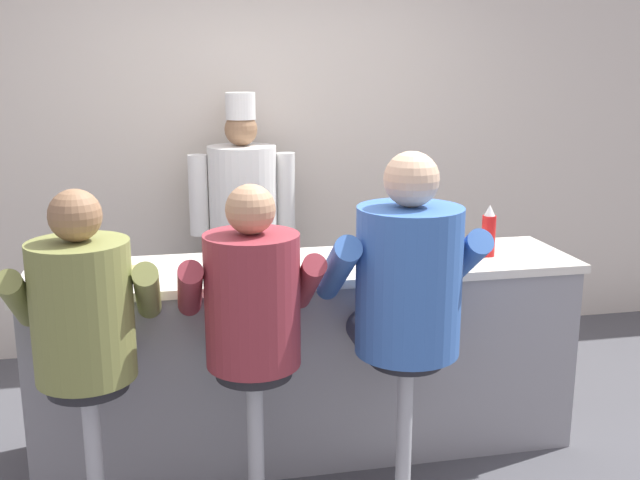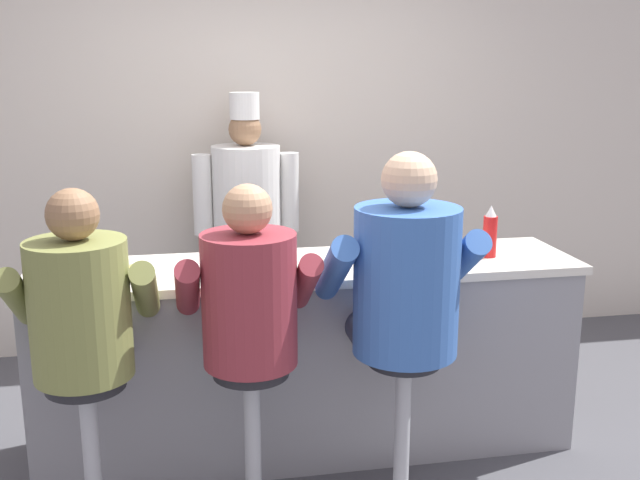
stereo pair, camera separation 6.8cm
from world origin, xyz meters
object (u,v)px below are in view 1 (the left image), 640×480
object	(u,v)px
cereal_bowl	(86,268)
coffee_mug_tan	(390,250)
water_pitcher_clear	(427,237)
diner_seated_blue	(405,287)
ketchup_bottle_red	(489,232)
breakfast_plate	(137,273)
mustard_bottle_yellow	(453,247)
hot_sauce_bottle_orange	(407,255)
diner_seated_maroon	(252,309)
cook_in_whites_near	(243,216)
diner_seated_olive	(84,320)

from	to	relation	value
cereal_bowl	coffee_mug_tan	distance (m)	1.43
water_pitcher_clear	diner_seated_blue	world-z (taller)	diner_seated_blue
ketchup_bottle_red	breakfast_plate	size ratio (longest dim) A/B	1.01
diner_seated_blue	cereal_bowl	bearing A→B (deg)	156.44
mustard_bottle_yellow	diner_seated_blue	world-z (taller)	diner_seated_blue
coffee_mug_tan	diner_seated_blue	size ratio (longest dim) A/B	0.09
ketchup_bottle_red	mustard_bottle_yellow	size ratio (longest dim) A/B	1.29
ketchup_bottle_red	coffee_mug_tan	world-z (taller)	ketchup_bottle_red
hot_sauce_bottle_orange	diner_seated_maroon	world-z (taller)	diner_seated_maroon
water_pitcher_clear	breakfast_plate	distance (m)	1.38
coffee_mug_tan	cook_in_whites_near	size ratio (longest dim) A/B	0.08
diner_seated_maroon	breakfast_plate	bearing A→B (deg)	131.82
coffee_mug_tan	ketchup_bottle_red	bearing A→B (deg)	-6.41
cereal_bowl	coffee_mug_tan	bearing A→B (deg)	-0.41
coffee_mug_tan	diner_seated_maroon	world-z (taller)	diner_seated_maroon
hot_sauce_bottle_orange	breakfast_plate	xyz separation A→B (m)	(-1.22, 0.17, -0.06)
diner_seated_blue	cook_in_whites_near	xyz separation A→B (m)	(-0.48, 1.79, -0.04)
ketchup_bottle_red	cereal_bowl	size ratio (longest dim) A/B	1.68
water_pitcher_clear	cook_in_whites_near	size ratio (longest dim) A/B	0.13
water_pitcher_clear	diner_seated_olive	bearing A→B (deg)	-161.55
water_pitcher_clear	cereal_bowl	xyz separation A→B (m)	(-1.60, 0.06, -0.08)
cereal_bowl	breakfast_plate	bearing A→B (deg)	-17.37
hot_sauce_bottle_orange	diner_seated_olive	xyz separation A→B (m)	(-1.40, -0.34, -0.09)
hot_sauce_bottle_orange	cook_in_whites_near	size ratio (longest dim) A/B	0.09
mustard_bottle_yellow	cook_in_whites_near	bearing A→B (deg)	120.58
mustard_bottle_yellow	diner_seated_olive	size ratio (longest dim) A/B	0.14
coffee_mug_tan	water_pitcher_clear	bearing A→B (deg)	-16.44
cook_in_whites_near	cereal_bowl	bearing A→B (deg)	-124.60
coffee_mug_tan	diner_seated_maroon	distance (m)	0.94
mustard_bottle_yellow	water_pitcher_clear	xyz separation A→B (m)	(-0.08, 0.14, 0.02)
breakfast_plate	diner_seated_maroon	xyz separation A→B (m)	(0.46, -0.51, -0.03)
cereal_bowl	cook_in_whites_near	bearing A→B (deg)	55.40
ketchup_bottle_red	water_pitcher_clear	distance (m)	0.32
mustard_bottle_yellow	water_pitcher_clear	size ratio (longest dim) A/B	0.90
coffee_mug_tan	diner_seated_olive	distance (m)	1.50
ketchup_bottle_red	diner_seated_olive	size ratio (longest dim) A/B	0.18
hot_sauce_bottle_orange	diner_seated_olive	distance (m)	1.44
diner_seated_olive	water_pitcher_clear	bearing A→B (deg)	18.45
diner_seated_maroon	diner_seated_blue	world-z (taller)	diner_seated_blue
hot_sauce_bottle_orange	diner_seated_maroon	size ratio (longest dim) A/B	0.11
cook_in_whites_near	diner_seated_maroon	bearing A→B (deg)	-95.07
diner_seated_olive	mustard_bottle_yellow	bearing A→B (deg)	13.06
coffee_mug_tan	diner_seated_olive	size ratio (longest dim) A/B	0.09
diner_seated_blue	hot_sauce_bottle_orange	bearing A→B (deg)	70.75
hot_sauce_bottle_orange	breakfast_plate	distance (m)	1.23
diner_seated_olive	diner_seated_maroon	world-z (taller)	diner_seated_olive
water_pitcher_clear	cook_in_whites_near	bearing A→B (deg)	120.70
cereal_bowl	diner_seated_olive	size ratio (longest dim) A/B	0.11
mustard_bottle_yellow	water_pitcher_clear	bearing A→B (deg)	119.50
mustard_bottle_yellow	diner_seated_olive	distance (m)	1.69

